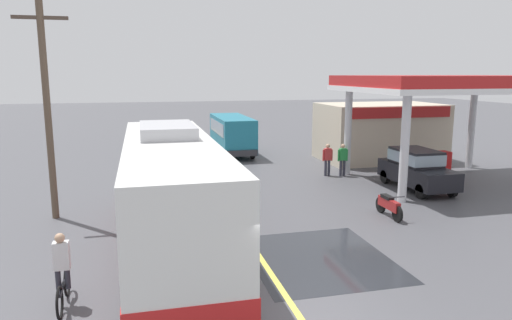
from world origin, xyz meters
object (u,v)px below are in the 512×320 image
object	(u,v)px
motorcycle_parked_forecourt	(389,205)
pedestrian_near_pump	(328,158)
car_at_pump	(417,167)
pedestrian_by_shop	(343,158)
minibus_opposing_lane	(232,132)
coach_bus_main	(171,195)
cyclist_on_shoulder	(62,273)

from	to	relation	value
motorcycle_parked_forecourt	pedestrian_near_pump	bearing A→B (deg)	85.71
car_at_pump	pedestrian_by_shop	distance (m)	4.00
car_at_pump	pedestrian_near_pump	size ratio (longest dim) A/B	2.53
car_at_pump	pedestrian_near_pump	xyz separation A→B (m)	(-2.82, 3.63, -0.08)
car_at_pump	motorcycle_parked_forecourt	xyz separation A→B (m)	(-3.36, -3.54, -0.57)
minibus_opposing_lane	pedestrian_near_pump	xyz separation A→B (m)	(3.48, -7.71, -0.54)
coach_bus_main	cyclist_on_shoulder	distance (m)	3.91
car_at_pump	motorcycle_parked_forecourt	bearing A→B (deg)	-133.50
minibus_opposing_lane	pedestrian_near_pump	world-z (taller)	minibus_opposing_lane
minibus_opposing_lane	motorcycle_parked_forecourt	xyz separation A→B (m)	(2.94, -14.88, -1.03)
cyclist_on_shoulder	pedestrian_near_pump	xyz separation A→B (m)	(11.10, 11.47, 0.15)
coach_bus_main	pedestrian_near_pump	bearing A→B (deg)	45.87
cyclist_on_shoulder	motorcycle_parked_forecourt	bearing A→B (deg)	22.16
coach_bus_main	motorcycle_parked_forecourt	size ratio (longest dim) A/B	6.13
car_at_pump	cyclist_on_shoulder	distance (m)	15.98
minibus_opposing_lane	pedestrian_by_shop	distance (m)	8.99
cyclist_on_shoulder	pedestrian_by_shop	size ratio (longest dim) A/B	1.10
coach_bus_main	pedestrian_near_pump	size ratio (longest dim) A/B	6.65
pedestrian_by_shop	minibus_opposing_lane	bearing A→B (deg)	118.05
motorcycle_parked_forecourt	pedestrian_by_shop	world-z (taller)	pedestrian_by_shop
cyclist_on_shoulder	car_at_pump	bearing A→B (deg)	29.39
coach_bus_main	motorcycle_parked_forecourt	bearing A→B (deg)	11.12
pedestrian_near_pump	pedestrian_by_shop	bearing A→B (deg)	-16.26
car_at_pump	cyclist_on_shoulder	bearing A→B (deg)	-150.61
motorcycle_parked_forecourt	pedestrian_by_shop	xyz separation A→B (m)	(1.28, 6.96, 0.49)
motorcycle_parked_forecourt	minibus_opposing_lane	bearing A→B (deg)	101.19
coach_bus_main	cyclist_on_shoulder	size ratio (longest dim) A/B	6.07
car_at_pump	pedestrian_by_shop	size ratio (longest dim) A/B	2.53
car_at_pump	cyclist_on_shoulder	size ratio (longest dim) A/B	2.31
pedestrian_near_pump	cyclist_on_shoulder	bearing A→B (deg)	-134.05
car_at_pump	minibus_opposing_lane	distance (m)	12.98
minibus_opposing_lane	pedestrian_by_shop	xyz separation A→B (m)	(4.22, -7.92, -0.54)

